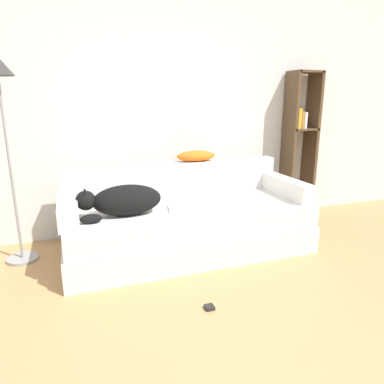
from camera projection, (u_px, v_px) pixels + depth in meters
wall_back at (157, 104)px, 3.57m from camera, size 7.13×0.06×2.70m
couch at (189, 228)px, 3.21m from camera, size 2.24×0.95×0.45m
couch_backrest at (176, 179)px, 3.48m from camera, size 2.20×0.15×0.33m
couch_arm_left at (68, 208)px, 2.79m from camera, size 0.15×0.76×0.18m
couch_arm_right at (286, 187)px, 3.46m from camera, size 0.15×0.76×0.18m
dog at (122, 200)px, 2.84m from camera, size 0.70×0.29×0.26m
laptop at (185, 208)px, 3.04m from camera, size 0.32×0.26×0.02m
throw_pillow at (196, 156)px, 3.49m from camera, size 0.41×0.20×0.11m
bookshelf at (300, 139)px, 4.05m from camera, size 0.35×0.26×1.71m
floor_lamp at (1, 101)px, 2.71m from camera, size 0.27×0.27×1.73m
power_adapter at (209, 307)px, 2.33m from camera, size 0.06×0.06×0.02m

